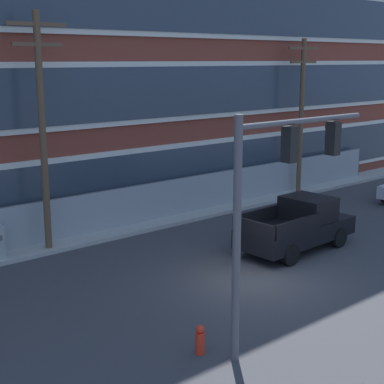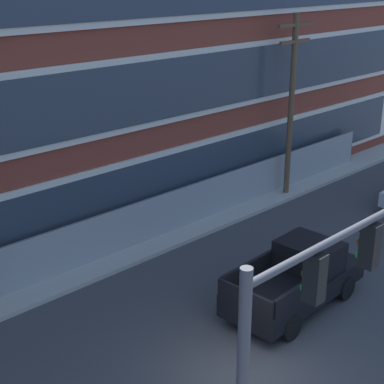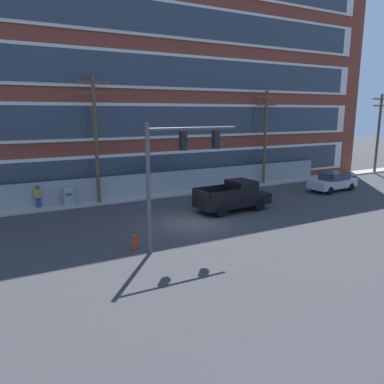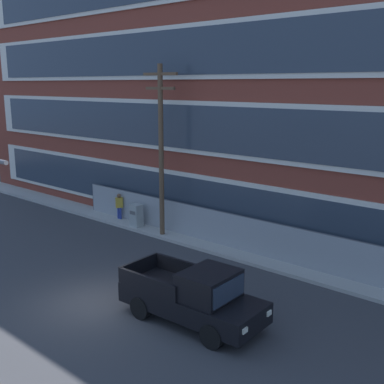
{
  "view_description": "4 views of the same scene",
  "coord_description": "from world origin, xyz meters",
  "px_view_note": "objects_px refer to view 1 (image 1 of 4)",
  "views": [
    {
      "loc": [
        -13.57,
        -12.84,
        7.27
      ],
      "look_at": [
        1.49,
        4.86,
        2.0
      ],
      "focal_mm": 55.0,
      "sensor_mm": 36.0,
      "label": 1
    },
    {
      "loc": [
        -9.92,
        -8.26,
        10.09
      ],
      "look_at": [
        3.06,
        5.23,
        2.94
      ],
      "focal_mm": 55.0,
      "sensor_mm": 36.0,
      "label": 2
    },
    {
      "loc": [
        -10.31,
        -18.97,
        6.51
      ],
      "look_at": [
        0.79,
        1.58,
        1.5
      ],
      "focal_mm": 35.0,
      "sensor_mm": 36.0,
      "label": 3
    },
    {
      "loc": [
        13.66,
        -10.22,
        7.99
      ],
      "look_at": [
        0.28,
        5.04,
        3.43
      ],
      "focal_mm": 45.0,
      "sensor_mm": 36.0,
      "label": 4
    }
  ],
  "objects_px": {
    "utility_pole_midblock": "(301,110)",
    "pickup_truck_black": "(298,226)",
    "utility_pole_near_corner": "(42,124)",
    "traffic_signal_mast": "(275,184)",
    "fire_hydrant": "(200,340)"
  },
  "relations": [
    {
      "from": "traffic_signal_mast",
      "to": "fire_hydrant",
      "type": "xyz_separation_m",
      "value": [
        -1.79,
        0.76,
        -3.87
      ]
    },
    {
      "from": "utility_pole_near_corner",
      "to": "utility_pole_midblock",
      "type": "relative_size",
      "value": 1.08
    },
    {
      "from": "traffic_signal_mast",
      "to": "utility_pole_near_corner",
      "type": "height_order",
      "value": "utility_pole_near_corner"
    },
    {
      "from": "traffic_signal_mast",
      "to": "fire_hydrant",
      "type": "bearing_deg",
      "value": 157.07
    },
    {
      "from": "traffic_signal_mast",
      "to": "utility_pole_midblock",
      "type": "height_order",
      "value": "utility_pole_midblock"
    },
    {
      "from": "traffic_signal_mast",
      "to": "pickup_truck_black",
      "type": "height_order",
      "value": "traffic_signal_mast"
    },
    {
      "from": "utility_pole_midblock",
      "to": "pickup_truck_black",
      "type": "bearing_deg",
      "value": -140.56
    },
    {
      "from": "pickup_truck_black",
      "to": "utility_pole_near_corner",
      "type": "height_order",
      "value": "utility_pole_near_corner"
    },
    {
      "from": "fire_hydrant",
      "to": "pickup_truck_black",
      "type": "bearing_deg",
      "value": 24.47
    },
    {
      "from": "utility_pole_near_corner",
      "to": "utility_pole_midblock",
      "type": "distance_m",
      "value": 15.08
    },
    {
      "from": "utility_pole_near_corner",
      "to": "fire_hydrant",
      "type": "relative_size",
      "value": 11.52
    },
    {
      "from": "utility_pole_near_corner",
      "to": "fire_hydrant",
      "type": "bearing_deg",
      "value": -95.03
    },
    {
      "from": "fire_hydrant",
      "to": "traffic_signal_mast",
      "type": "bearing_deg",
      "value": -22.93
    },
    {
      "from": "pickup_truck_black",
      "to": "utility_pole_near_corner",
      "type": "relative_size",
      "value": 0.59
    },
    {
      "from": "pickup_truck_black",
      "to": "utility_pole_midblock",
      "type": "xyz_separation_m",
      "value": [
        7.55,
        6.21,
        3.65
      ]
    }
  ]
}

